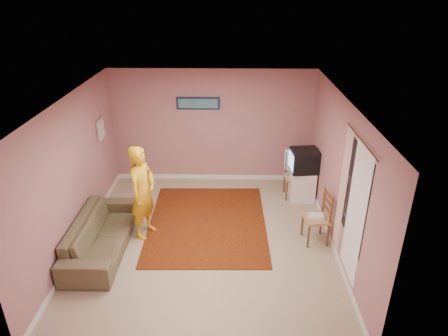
{
  "coord_description": "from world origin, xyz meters",
  "views": [
    {
      "loc": [
        0.44,
        -5.99,
        4.29
      ],
      "look_at": [
        0.3,
        0.6,
        1.18
      ],
      "focal_mm": 32.0,
      "sensor_mm": 36.0,
      "label": 1
    }
  ],
  "objects_px": {
    "chair_a": "(296,171)",
    "sofa": "(101,234)",
    "crt_tv": "(304,160)",
    "tv_cabinet": "(302,185)",
    "person": "(143,192)",
    "chair_b": "(317,213)"
  },
  "relations": [
    {
      "from": "tv_cabinet",
      "to": "sofa",
      "type": "xyz_separation_m",
      "value": [
        -3.75,
        -1.9,
        -0.02
      ]
    },
    {
      "from": "crt_tv",
      "to": "person",
      "type": "bearing_deg",
      "value": -160.87
    },
    {
      "from": "tv_cabinet",
      "to": "chair_b",
      "type": "height_order",
      "value": "chair_b"
    },
    {
      "from": "tv_cabinet",
      "to": "crt_tv",
      "type": "relative_size",
      "value": 1.1
    },
    {
      "from": "tv_cabinet",
      "to": "chair_b",
      "type": "bearing_deg",
      "value": -90.05
    },
    {
      "from": "crt_tv",
      "to": "sofa",
      "type": "distance_m",
      "value": 4.24
    },
    {
      "from": "crt_tv",
      "to": "chair_a",
      "type": "height_order",
      "value": "crt_tv"
    },
    {
      "from": "chair_b",
      "to": "person",
      "type": "distance_m",
      "value": 3.1
    },
    {
      "from": "chair_a",
      "to": "sofa",
      "type": "xyz_separation_m",
      "value": [
        -3.61,
        -1.97,
        -0.29
      ]
    },
    {
      "from": "chair_b",
      "to": "sofa",
      "type": "bearing_deg",
      "value": -92.3
    },
    {
      "from": "sofa",
      "to": "person",
      "type": "xyz_separation_m",
      "value": [
        0.66,
        0.49,
        0.56
      ]
    },
    {
      "from": "sofa",
      "to": "person",
      "type": "distance_m",
      "value": 1.0
    },
    {
      "from": "chair_a",
      "to": "chair_b",
      "type": "relative_size",
      "value": 1.02
    },
    {
      "from": "chair_a",
      "to": "sofa",
      "type": "bearing_deg",
      "value": -152.47
    },
    {
      "from": "crt_tv",
      "to": "sofa",
      "type": "height_order",
      "value": "crt_tv"
    },
    {
      "from": "tv_cabinet",
      "to": "person",
      "type": "xyz_separation_m",
      "value": [
        -3.09,
        -1.4,
        0.55
      ]
    },
    {
      "from": "person",
      "to": "chair_b",
      "type": "bearing_deg",
      "value": -72.61
    },
    {
      "from": "sofa",
      "to": "chair_b",
      "type": "bearing_deg",
      "value": -85.12
    },
    {
      "from": "chair_a",
      "to": "person",
      "type": "distance_m",
      "value": 3.3
    },
    {
      "from": "crt_tv",
      "to": "chair_a",
      "type": "bearing_deg",
      "value": 145.94
    },
    {
      "from": "tv_cabinet",
      "to": "person",
      "type": "distance_m",
      "value": 3.43
    },
    {
      "from": "chair_a",
      "to": "sofa",
      "type": "height_order",
      "value": "chair_a"
    }
  ]
}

